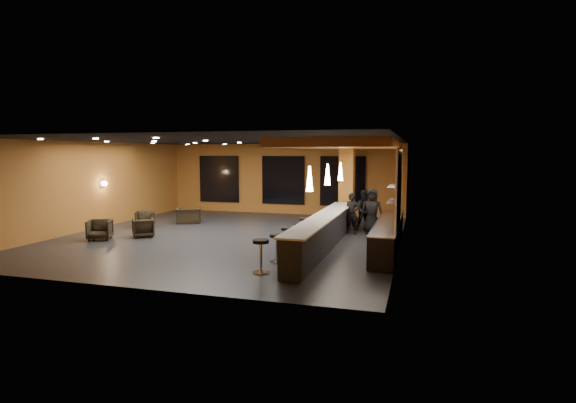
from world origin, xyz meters
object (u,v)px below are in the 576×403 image
(prep_counter, at_px, (388,235))
(bar_stool_0, at_px, (261,252))
(staff_a, at_px, (352,214))
(staff_b, at_px, (365,211))
(bar_stool_3, at_px, (300,231))
(bar_stool_6, at_px, (322,218))
(bar_counter, at_px, (324,232))
(pendant_1, at_px, (328,174))
(bar_stool_1, at_px, (277,244))
(armchair_b, at_px, (143,228))
(staff_c, at_px, (372,211))
(bar_stool_2, at_px, (287,237))
(bar_stool_4, at_px, (305,226))
(pendant_0, at_px, (310,179))
(armchair_c, at_px, (145,219))
(armchair_d, at_px, (188,215))
(bar_stool_5, at_px, (315,221))
(pendant_2, at_px, (340,171))
(column, at_px, (347,184))
(armchair_a, at_px, (100,230))

(prep_counter, relative_size, bar_stool_0, 6.91)
(prep_counter, distance_m, bar_stool_0, 4.93)
(staff_a, relative_size, staff_b, 0.96)
(bar_stool_3, distance_m, bar_stool_6, 3.28)
(bar_counter, xyz_separation_m, bar_stool_0, (-0.91, -3.47, 0.06))
(pendant_1, height_order, bar_stool_0, pendant_1)
(staff_a, relative_size, bar_stool_1, 1.94)
(staff_b, bearing_deg, armchair_b, -172.92)
(staff_c, relative_size, bar_stool_2, 2.16)
(pendant_1, height_order, bar_stool_4, pendant_1)
(staff_b, height_order, bar_stool_2, staff_b)
(pendant_0, distance_m, armchair_c, 9.03)
(staff_c, bearing_deg, armchair_b, -158.06)
(pendant_1, distance_m, bar_stool_1, 3.46)
(prep_counter, relative_size, armchair_d, 5.80)
(bar_stool_4, xyz_separation_m, bar_stool_6, (0.12, 2.34, -0.05))
(staff_c, bearing_deg, bar_stool_5, -162.61)
(staff_c, xyz_separation_m, bar_stool_5, (-2.08, -0.58, -0.39))
(bar_stool_0, bearing_deg, staff_b, 75.23)
(pendant_2, distance_m, bar_stool_4, 2.81)
(staff_b, bearing_deg, bar_stool_1, -124.33)
(staff_b, distance_m, armchair_c, 8.98)
(staff_b, bearing_deg, staff_a, -136.16)
(prep_counter, distance_m, bar_stool_2, 3.32)
(staff_b, bearing_deg, prep_counter, -86.93)
(bar_counter, bearing_deg, armchair_d, 153.47)
(staff_c, bearing_deg, bar_stool_3, -124.63)
(prep_counter, xyz_separation_m, bar_stool_4, (-2.92, 0.58, 0.07))
(pendant_0, height_order, staff_c, pendant_0)
(pendant_2, distance_m, staff_c, 1.93)
(bar_stool_4, relative_size, bar_stool_5, 1.07)
(pendant_2, relative_size, armchair_c, 0.95)
(bar_stool_4, distance_m, bar_stool_6, 2.34)
(pendant_2, height_order, staff_b, pendant_2)
(column, relative_size, pendant_1, 5.00)
(bar_counter, height_order, bar_stool_6, bar_counter)
(pendant_1, bearing_deg, armchair_a, -169.82)
(staff_a, bearing_deg, pendant_1, -98.10)
(armchair_a, bearing_deg, bar_stool_4, -9.36)
(staff_b, relative_size, bar_stool_3, 2.15)
(staff_a, height_order, bar_stool_5, staff_a)
(bar_stool_0, distance_m, bar_stool_6, 6.90)
(armchair_b, bearing_deg, bar_stool_0, 110.44)
(armchair_c, distance_m, armchair_d, 1.91)
(bar_stool_1, bearing_deg, staff_c, 68.26)
(armchair_d, bearing_deg, bar_stool_4, 134.71)
(armchair_d, bearing_deg, bar_stool_2, 118.72)
(prep_counter, distance_m, staff_b, 3.17)
(bar_stool_4, xyz_separation_m, bar_stool_5, (0.06, 1.29, -0.03))
(bar_stool_1, bearing_deg, armchair_c, 149.45)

